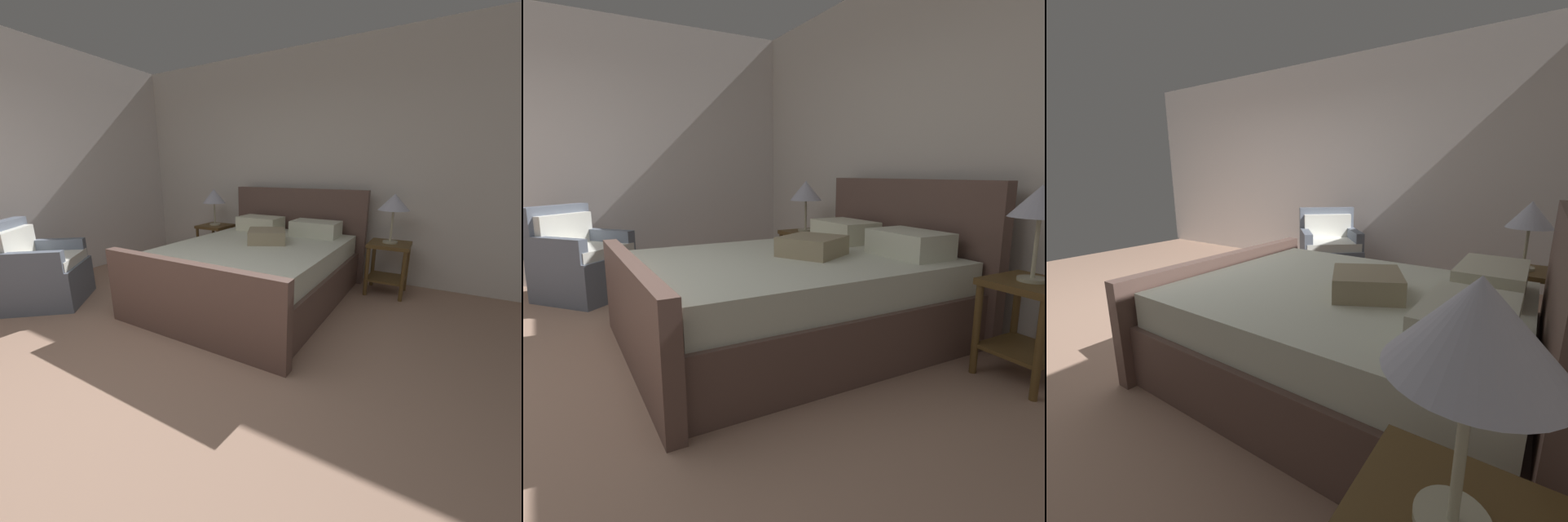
# 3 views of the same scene
# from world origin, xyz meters

# --- Properties ---
(wall_back) EXTENTS (5.69, 0.12, 2.89)m
(wall_back) POSITION_xyz_m (0.00, 3.40, 1.44)
(wall_back) COLOR silver
(wall_back) RESTS_ON ground
(bed) EXTENTS (1.86, 2.32, 1.16)m
(bed) POSITION_xyz_m (-0.09, 2.10, 0.34)
(bed) COLOR brown
(bed) RESTS_ON ground
(nightstand_right) EXTENTS (0.44, 0.44, 0.60)m
(nightstand_right) POSITION_xyz_m (1.15, 2.92, 0.40)
(nightstand_right) COLOR brown
(nightstand_right) RESTS_ON ground
(table_lamp_right) EXTENTS (0.33, 0.33, 0.55)m
(table_lamp_right) POSITION_xyz_m (1.15, 2.92, 1.04)
(table_lamp_right) COLOR #B7B293
(table_lamp_right) RESTS_ON nightstand_right
(nightstand_left) EXTENTS (0.44, 0.44, 0.60)m
(nightstand_left) POSITION_xyz_m (-1.33, 2.95, 0.40)
(nightstand_left) COLOR brown
(nightstand_left) RESTS_ON ground
(table_lamp_left) EXTENTS (0.33, 0.33, 0.53)m
(table_lamp_left) POSITION_xyz_m (-1.33, 2.95, 1.02)
(table_lamp_left) COLOR #B7B293
(table_lamp_left) RESTS_ON nightstand_left
(armchair) EXTENTS (1.02, 1.02, 0.90)m
(armchair) POSITION_xyz_m (-2.03, 0.80, 0.35)
(armchair) COLOR slate
(armchair) RESTS_ON ground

